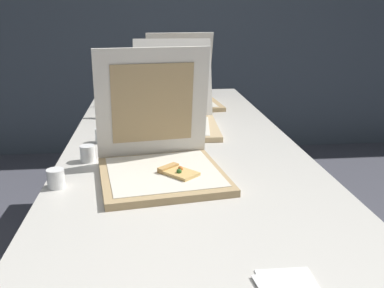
{
  "coord_description": "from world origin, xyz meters",
  "views": [
    {
      "loc": [
        -0.13,
        -0.93,
        1.24
      ],
      "look_at": [
        0.02,
        0.48,
        0.79
      ],
      "focal_mm": 39.92,
      "sensor_mm": 36.0,
      "label": 1
    }
  ],
  "objects_px": {
    "pizza_box_middle": "(174,115)",
    "cup_white_near_center": "(88,154)",
    "cup_white_near_left": "(56,178)",
    "cup_white_mid": "(102,135)",
    "pizza_box_front": "(161,159)",
    "napkin_pile": "(289,287)",
    "table": "(182,155)",
    "pizza_box_back": "(183,95)"
  },
  "relations": [
    {
      "from": "pizza_box_middle",
      "to": "cup_white_mid",
      "type": "xyz_separation_m",
      "value": [
        -0.3,
        -0.2,
        -0.03
      ]
    },
    {
      "from": "table",
      "to": "cup_white_near_left",
      "type": "relative_size",
      "value": 42.13
    },
    {
      "from": "pizza_box_front",
      "to": "napkin_pile",
      "type": "height_order",
      "value": "pizza_box_front"
    },
    {
      "from": "pizza_box_front",
      "to": "pizza_box_back",
      "type": "relative_size",
      "value": 1.03
    },
    {
      "from": "pizza_box_front",
      "to": "pizza_box_middle",
      "type": "distance_m",
      "value": 0.59
    },
    {
      "from": "napkin_pile",
      "to": "pizza_box_middle",
      "type": "bearing_deg",
      "value": 96.88
    },
    {
      "from": "table",
      "to": "pizza_box_back",
      "type": "distance_m",
      "value": 0.75
    },
    {
      "from": "pizza_box_back",
      "to": "cup_white_mid",
      "type": "bearing_deg",
      "value": -125.28
    },
    {
      "from": "pizza_box_front",
      "to": "cup_white_near_center",
      "type": "xyz_separation_m",
      "value": [
        -0.25,
        0.16,
        -0.03
      ]
    },
    {
      "from": "pizza_box_back",
      "to": "cup_white_near_center",
      "type": "xyz_separation_m",
      "value": [
        -0.41,
        -0.9,
        -0.03
      ]
    },
    {
      "from": "cup_white_near_left",
      "to": "napkin_pile",
      "type": "bearing_deg",
      "value": -45.31
    },
    {
      "from": "cup_white_near_left",
      "to": "pizza_box_middle",
      "type": "bearing_deg",
      "value": 58.78
    },
    {
      "from": "pizza_box_middle",
      "to": "cup_white_near_center",
      "type": "distance_m",
      "value": 0.54
    },
    {
      "from": "cup_white_near_center",
      "to": "pizza_box_back",
      "type": "bearing_deg",
      "value": 65.6
    },
    {
      "from": "pizza_box_middle",
      "to": "pizza_box_back",
      "type": "height_order",
      "value": "pizza_box_back"
    },
    {
      "from": "table",
      "to": "cup_white_mid",
      "type": "distance_m",
      "value": 0.33
    },
    {
      "from": "pizza_box_middle",
      "to": "napkin_pile",
      "type": "height_order",
      "value": "pizza_box_middle"
    },
    {
      "from": "table",
      "to": "cup_white_near_center",
      "type": "distance_m",
      "value": 0.39
    },
    {
      "from": "pizza_box_middle",
      "to": "cup_white_near_center",
      "type": "height_order",
      "value": "pizza_box_middle"
    },
    {
      "from": "table",
      "to": "pizza_box_middle",
      "type": "height_order",
      "value": "pizza_box_middle"
    },
    {
      "from": "cup_white_near_center",
      "to": "pizza_box_front",
      "type": "bearing_deg",
      "value": -32.2
    },
    {
      "from": "pizza_box_middle",
      "to": "cup_white_near_center",
      "type": "xyz_separation_m",
      "value": [
        -0.33,
        -0.43,
        -0.03
      ]
    },
    {
      "from": "pizza_box_middle",
      "to": "napkin_pile",
      "type": "bearing_deg",
      "value": -81.09
    },
    {
      "from": "table",
      "to": "pizza_box_front",
      "type": "bearing_deg",
      "value": -106.74
    },
    {
      "from": "pizza_box_front",
      "to": "pizza_box_back",
      "type": "distance_m",
      "value": 1.07
    },
    {
      "from": "table",
      "to": "pizza_box_back",
      "type": "relative_size",
      "value": 5.79
    },
    {
      "from": "pizza_box_front",
      "to": "pizza_box_middle",
      "type": "height_order",
      "value": "pizza_box_front"
    },
    {
      "from": "table",
      "to": "pizza_box_front",
      "type": "height_order",
      "value": "pizza_box_front"
    },
    {
      "from": "table",
      "to": "napkin_pile",
      "type": "bearing_deg",
      "value": -82.04
    },
    {
      "from": "pizza_box_back",
      "to": "napkin_pile",
      "type": "distance_m",
      "value": 1.67
    },
    {
      "from": "table",
      "to": "cup_white_near_left",
      "type": "distance_m",
      "value": 0.56
    },
    {
      "from": "pizza_box_back",
      "to": "napkin_pile",
      "type": "relative_size",
      "value": 3.17
    },
    {
      "from": "pizza_box_back",
      "to": "cup_white_near_left",
      "type": "bearing_deg",
      "value": -118.65
    },
    {
      "from": "cup_white_near_center",
      "to": "cup_white_mid",
      "type": "height_order",
      "value": "same"
    },
    {
      "from": "table",
      "to": "pizza_box_middle",
      "type": "bearing_deg",
      "value": 93.14
    },
    {
      "from": "cup_white_near_left",
      "to": "cup_white_mid",
      "type": "distance_m",
      "value": 0.46
    },
    {
      "from": "pizza_box_back",
      "to": "cup_white_mid",
      "type": "relative_size",
      "value": 7.28
    },
    {
      "from": "pizza_box_front",
      "to": "cup_white_mid",
      "type": "xyz_separation_m",
      "value": [
        -0.22,
        0.38,
        -0.03
      ]
    },
    {
      "from": "pizza_box_middle",
      "to": "pizza_box_front",
      "type": "bearing_deg",
      "value": -95.74
    },
    {
      "from": "table",
      "to": "napkin_pile",
      "type": "distance_m",
      "value": 0.94
    },
    {
      "from": "pizza_box_middle",
      "to": "pizza_box_back",
      "type": "bearing_deg",
      "value": 82.63
    },
    {
      "from": "table",
      "to": "pizza_box_front",
      "type": "distance_m",
      "value": 0.34
    }
  ]
}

